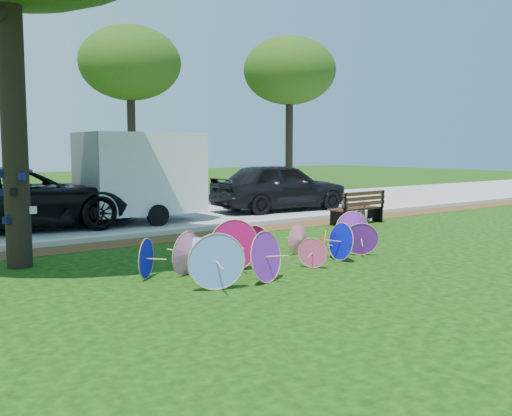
{
  "coord_description": "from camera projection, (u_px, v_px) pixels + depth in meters",
  "views": [
    {
      "loc": [
        -6.49,
        -7.45,
        2.14
      ],
      "look_at": [
        0.5,
        2.0,
        0.9
      ],
      "focal_mm": 40.0,
      "sensor_mm": 36.0,
      "label": 1
    }
  ],
  "objects": [
    {
      "name": "mulch_strip",
      "position": [
        177.0,
        238.0,
        13.61
      ],
      "size": [
        90.0,
        1.0,
        0.01
      ],
      "primitive_type": "cube",
      "color": "#472D16",
      "rests_on": "ground"
    },
    {
      "name": "parasol_pile",
      "position": [
        267.0,
        247.0,
        10.13
      ],
      "size": [
        5.53,
        2.0,
        0.92
      ],
      "color": "purple",
      "rests_on": "ground"
    },
    {
      "name": "black_van",
      "position": [
        21.0,
        198.0,
        14.92
      ],
      "size": [
        6.19,
        3.37,
        1.65
      ],
      "primitive_type": "imported",
      "rotation": [
        0.0,
        0.0,
        1.46
      ],
      "color": "black",
      "rests_on": "ground"
    },
    {
      "name": "bg_trees",
      "position": [
        108.0,
        57.0,
        22.89
      ],
      "size": [
        22.92,
        6.62,
        7.4
      ],
      "color": "black",
      "rests_on": "ground"
    },
    {
      "name": "person_left",
      "position": [
        346.0,
        202.0,
        15.93
      ],
      "size": [
        0.48,
        0.32,
        1.3
      ],
      "primitive_type": "imported",
      "rotation": [
        0.0,
        0.0,
        0.01
      ],
      "color": "#383F4D",
      "rests_on": "ground"
    },
    {
      "name": "curb",
      "position": [
        163.0,
        232.0,
        14.17
      ],
      "size": [
        90.0,
        0.3,
        0.12
      ],
      "primitive_type": "cube",
      "color": "#B7B5AD",
      "rests_on": "ground"
    },
    {
      "name": "park_bench",
      "position": [
        356.0,
        208.0,
        16.12
      ],
      "size": [
        1.8,
        0.75,
        0.92
      ],
      "primitive_type": null,
      "rotation": [
        0.0,
        0.0,
        0.04
      ],
      "color": "black",
      "rests_on": "ground"
    },
    {
      "name": "person_right",
      "position": [
        363.0,
        201.0,
        16.35
      ],
      "size": [
        0.73,
        0.65,
        1.23
      ],
      "primitive_type": "imported",
      "rotation": [
        0.0,
        0.0,
        -0.37
      ],
      "color": "silver",
      "rests_on": "ground"
    },
    {
      "name": "cargo_trailer",
      "position": [
        141.0,
        173.0,
        16.33
      ],
      "size": [
        3.25,
        2.07,
        2.87
      ],
      "primitive_type": "cube",
      "rotation": [
        0.0,
        0.0,
        -0.0
      ],
      "color": "silver",
      "rests_on": "ground"
    },
    {
      "name": "ground",
      "position": [
        301.0,
        270.0,
        10.02
      ],
      "size": [
        90.0,
        90.0,
        0.0
      ],
      "primitive_type": "plane",
      "color": "black",
      "rests_on": "ground"
    },
    {
      "name": "street",
      "position": [
        101.0,
        218.0,
        17.49
      ],
      "size": [
        90.0,
        8.0,
        0.01
      ],
      "primitive_type": "cube",
      "color": "gray",
      "rests_on": "ground"
    },
    {
      "name": "dark_pickup",
      "position": [
        280.0,
        187.0,
        19.46
      ],
      "size": [
        5.0,
        2.39,
        1.65
      ],
      "primitive_type": "imported",
      "rotation": [
        0.0,
        0.0,
        1.48
      ],
      "color": "black",
      "rests_on": "ground"
    }
  ]
}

